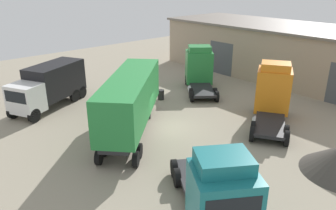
# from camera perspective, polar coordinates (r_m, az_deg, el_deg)

# --- Properties ---
(ground_plane) EXTENTS (60.00, 60.00, 0.00)m
(ground_plane) POSITION_cam_1_polar(r_m,az_deg,el_deg) (24.10, -0.16, -3.91)
(ground_plane) COLOR gray
(warehouse_building) EXTENTS (31.33, 9.90, 5.53)m
(warehouse_building) POSITION_cam_1_polar(r_m,az_deg,el_deg) (37.66, 21.97, 8.30)
(warehouse_building) COLOR tan
(warehouse_building) RESTS_ON ground_plane
(tractor_unit_orange) EXTENTS (5.53, 6.90, 4.38)m
(tractor_unit_orange) POSITION_cam_1_polar(r_m,az_deg,el_deg) (26.09, 17.75, 1.94)
(tractor_unit_orange) COLOR orange
(tractor_unit_orange) RESTS_ON ground_plane
(container_trailer_green) EXTENTS (8.54, 8.99, 4.22)m
(container_trailer_green) POSITION_cam_1_polar(r_m,az_deg,el_deg) (22.19, -6.54, 1.13)
(container_trailer_green) COLOR #28843D
(container_trailer_green) RESTS_ON ground_plane
(tractor_unit_green) EXTENTS (6.33, 5.82, 4.14)m
(tractor_unit_green) POSITION_cam_1_polar(r_m,az_deg,el_deg) (32.40, 5.45, 6.34)
(tractor_unit_green) COLOR #28843D
(tractor_unit_green) RESTS_ON ground_plane
(box_truck_white) EXTENTS (5.26, 7.38, 3.52)m
(box_truck_white) POSITION_cam_1_polar(r_m,az_deg,el_deg) (29.05, -19.94, 3.41)
(box_truck_white) COLOR silver
(box_truck_white) RESTS_ON ground_plane
(tractor_unit_teal) EXTENTS (6.98, 5.74, 3.98)m
(tractor_unit_teal) POSITION_cam_1_polar(r_m,az_deg,el_deg) (14.19, 8.81, -15.34)
(tractor_unit_teal) COLOR #197075
(tractor_unit_teal) RESTS_ON ground_plane
(oil_drum) EXTENTS (0.58, 0.58, 0.88)m
(oil_drum) POSITION_cam_1_polar(r_m,az_deg,el_deg) (29.44, -1.24, 1.80)
(oil_drum) COLOR black
(oil_drum) RESTS_ON ground_plane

